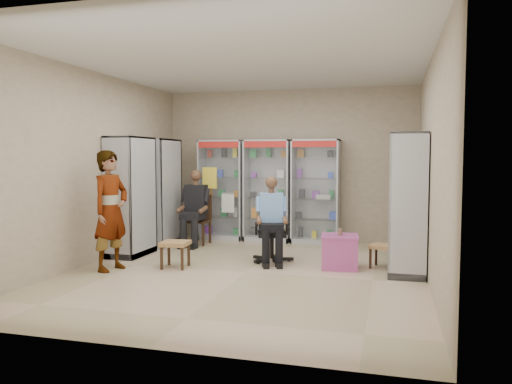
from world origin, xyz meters
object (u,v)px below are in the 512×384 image
(cabinet_right_near, at_px, (407,204))
(cabinet_left_near, at_px, (131,196))
(cabinet_right_far, at_px, (405,198))
(seated_shopkeeper, at_px, (271,222))
(cabinet_back_left, at_px, (222,190))
(cabinet_back_mid, at_px, (268,191))
(wooden_chair, at_px, (198,220))
(woven_stool_a, at_px, (383,256))
(cabinet_left_far, at_px, (160,192))
(woven_stool_b, at_px, (175,255))
(standing_man, at_px, (111,211))
(pink_trunk, at_px, (340,252))
(cabinet_back_right, at_px, (316,191))
(office_chair, at_px, (272,230))

(cabinet_right_near, height_order, cabinet_left_near, same)
(cabinet_right_far, distance_m, seated_shopkeeper, 2.23)
(cabinet_back_left, height_order, seated_shopkeeper, cabinet_back_left)
(cabinet_back_mid, distance_m, wooden_chair, 1.50)
(cabinet_back_left, xyz_separation_m, woven_stool_a, (3.20, -1.92, -0.82))
(seated_shopkeeper, bearing_deg, cabinet_left_far, 140.02)
(wooden_chair, distance_m, woven_stool_b, 2.06)
(seated_shopkeeper, bearing_deg, standing_man, -168.61)
(cabinet_right_far, bearing_deg, pink_trunk, 136.10)
(cabinet_back_left, relative_size, cabinet_left_far, 1.00)
(cabinet_right_far, bearing_deg, wooden_chair, 83.96)
(cabinet_back_mid, relative_size, woven_stool_a, 5.68)
(cabinet_right_near, bearing_deg, cabinet_right_far, 0.00)
(cabinet_back_left, distance_m, cabinet_back_mid, 0.95)
(cabinet_left_far, relative_size, woven_stool_a, 5.68)
(cabinet_back_right, bearing_deg, cabinet_left_near, -144.35)
(office_chair, distance_m, woven_stool_b, 1.56)
(cabinet_back_mid, height_order, seated_shopkeeper, cabinet_back_mid)
(cabinet_right_far, relative_size, cabinet_left_near, 1.00)
(cabinet_back_right, distance_m, cabinet_left_near, 3.48)
(cabinet_right_near, bearing_deg, cabinet_back_right, 36.16)
(cabinet_right_near, height_order, seated_shopkeeper, cabinet_right_near)
(cabinet_right_far, xyz_separation_m, woven_stool_b, (-3.34, -1.59, -0.80))
(cabinet_left_far, distance_m, woven_stool_b, 2.26)
(cabinet_right_far, height_order, office_chair, cabinet_right_far)
(cabinet_back_left, height_order, office_chair, cabinet_back_left)
(cabinet_left_near, relative_size, office_chair, 2.00)
(cabinet_back_right, height_order, standing_man, cabinet_back_right)
(cabinet_left_far, bearing_deg, cabinet_right_near, 73.75)
(cabinet_back_right, distance_m, woven_stool_b, 3.31)
(cabinet_left_far, height_order, woven_stool_a, cabinet_left_far)
(cabinet_right_near, bearing_deg, office_chair, 81.29)
(cabinet_back_left, height_order, cabinet_left_far, same)
(cabinet_left_far, height_order, seated_shopkeeper, cabinet_left_far)
(seated_shopkeeper, distance_m, pink_trunk, 1.17)
(office_chair, xyz_separation_m, woven_stool_b, (-1.30, -0.80, -0.30))
(seated_shopkeeper, height_order, woven_stool_a, seated_shopkeeper)
(cabinet_left_far, height_order, cabinet_left_near, same)
(office_chair, bearing_deg, cabinet_back_mid, 88.99)
(cabinet_right_near, relative_size, woven_stool_b, 5.03)
(cabinet_back_right, bearing_deg, cabinet_right_near, -53.84)
(cabinet_left_far, xyz_separation_m, woven_stool_a, (4.13, -0.99, -0.82))
(cabinet_left_near, height_order, standing_man, cabinet_left_near)
(cabinet_back_right, xyz_separation_m, woven_stool_b, (-1.71, -2.72, -0.80))
(cabinet_back_mid, bearing_deg, cabinet_left_far, -153.68)
(cabinet_back_mid, relative_size, cabinet_back_right, 1.00)
(pink_trunk, bearing_deg, woven_stool_b, -165.79)
(seated_shopkeeper, bearing_deg, wooden_chair, 127.82)
(cabinet_right_far, xyz_separation_m, woven_stool_a, (-0.33, -0.79, -0.82))
(cabinet_left_near, relative_size, woven_stool_b, 5.03)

